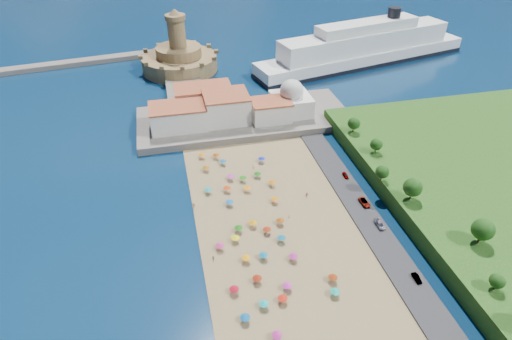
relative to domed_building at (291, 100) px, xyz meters
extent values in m
plane|color=#071938|center=(-30.00, -71.00, -8.97)|extent=(700.00, 700.00, 0.00)
cube|color=#59544C|center=(-20.00, 2.00, -7.47)|extent=(90.00, 36.00, 3.00)
cube|color=#59544C|center=(-42.00, 37.00, -7.77)|extent=(18.00, 70.00, 2.40)
cube|color=silver|center=(-48.00, -2.00, -1.47)|extent=(22.00, 14.00, 9.00)
cube|color=silver|center=(-28.00, 0.00, -0.47)|extent=(18.00, 16.00, 11.00)
cube|color=silver|center=(-10.00, -4.00, -1.97)|extent=(16.00, 12.00, 8.00)
cube|color=silver|center=(-36.00, 12.00, -0.97)|extent=(24.00, 14.00, 10.00)
cube|color=silver|center=(0.00, 0.00, -1.97)|extent=(16.00, 16.00, 8.00)
sphere|color=silver|center=(0.00, 0.00, 4.03)|extent=(10.00, 10.00, 10.00)
cylinder|color=silver|center=(0.00, 0.00, 7.83)|extent=(1.20, 1.20, 1.60)
cylinder|color=olive|center=(-42.00, 67.00, -4.97)|extent=(40.00, 40.00, 8.00)
cylinder|color=olive|center=(-42.00, 67.00, 1.53)|extent=(24.00, 24.00, 5.00)
cylinder|color=olive|center=(-42.00, 67.00, 11.03)|extent=(9.00, 9.00, 14.00)
cylinder|color=olive|center=(-42.00, 67.00, 19.23)|extent=(10.40, 10.40, 2.40)
cone|color=olive|center=(-42.00, 67.00, 21.93)|extent=(6.00, 6.00, 3.00)
cube|color=black|center=(58.78, 54.55, -7.93)|extent=(131.11, 48.36, 2.09)
cube|color=white|center=(58.78, 54.55, -5.10)|extent=(130.04, 47.74, 7.75)
cube|color=white|center=(58.78, 54.55, 3.94)|extent=(104.11, 38.53, 10.33)
cube|color=white|center=(58.78, 54.55, 11.68)|extent=(61.42, 25.41, 5.16)
cylinder|color=black|center=(75.54, 58.46, 16.85)|extent=(6.89, 6.89, 5.16)
cylinder|color=gray|center=(-42.35, -71.37, -7.72)|extent=(0.07, 0.07, 2.00)
cone|color=#BF2974|center=(-42.35, -71.37, -6.82)|extent=(2.50, 2.50, 0.60)
cylinder|color=gray|center=(-36.38, -24.43, -7.72)|extent=(0.07, 0.07, 2.00)
cone|color=#923D0D|center=(-36.38, -24.43, -6.82)|extent=(2.50, 2.50, 0.60)
cylinder|color=gray|center=(-30.09, -92.98, -7.72)|extent=(0.07, 0.07, 2.00)
cone|color=red|center=(-30.09, -92.98, -6.82)|extent=(2.50, 2.50, 0.60)
cylinder|color=gray|center=(-21.75, -54.68, -7.72)|extent=(0.07, 0.07, 2.00)
cone|color=orange|center=(-21.75, -54.68, -6.82)|extent=(2.50, 2.50, 0.60)
cylinder|color=gray|center=(-31.17, -64.21, -7.72)|extent=(0.07, 0.07, 2.00)
cone|color=orange|center=(-31.17, -64.21, -6.82)|extent=(2.50, 2.50, 0.60)
cylinder|color=gray|center=(-34.55, -29.13, -7.72)|extent=(0.07, 0.07, 2.00)
cone|color=#105D97|center=(-34.55, -29.13, -6.82)|extent=(2.50, 2.50, 0.60)
cylinder|color=gray|center=(-20.32, -45.62, -7.72)|extent=(0.07, 0.07, 2.00)
cone|color=orange|center=(-20.32, -45.62, -6.82)|extent=(2.50, 2.50, 0.60)
cylinder|color=gray|center=(-29.45, -40.88, -7.72)|extent=(0.07, 0.07, 2.00)
cone|color=#247B15|center=(-29.45, -40.88, -6.82)|extent=(2.50, 2.50, 0.60)
cylinder|color=gray|center=(-22.84, -65.07, -7.72)|extent=(0.07, 0.07, 2.00)
cone|color=#8E420C|center=(-22.84, -65.07, -6.82)|extent=(2.50, 2.50, 0.60)
cylinder|color=gray|center=(-15.50, -89.52, -7.72)|extent=(0.07, 0.07, 2.00)
cone|color=maroon|center=(-15.50, -89.52, -6.82)|extent=(2.50, 2.50, 0.60)
cylinder|color=gray|center=(-33.54, -39.06, -7.72)|extent=(0.07, 0.07, 2.00)
cone|color=#BA28A8|center=(-33.54, -39.06, -6.82)|extent=(2.50, 2.50, 0.60)
cylinder|color=gray|center=(-34.15, -102.56, -7.72)|extent=(0.07, 0.07, 2.00)
cone|color=#A72376|center=(-34.15, -102.56, -6.82)|extent=(2.50, 2.50, 0.60)
cylinder|color=gray|center=(-24.02, -39.71, -7.72)|extent=(0.07, 0.07, 2.00)
cone|color=#166311|center=(-24.02, -39.71, -6.82)|extent=(2.50, 2.50, 0.60)
cylinder|color=gray|center=(-24.52, -72.29, -7.72)|extent=(0.07, 0.07, 2.00)
cone|color=#0E6383|center=(-24.52, -72.29, -6.82)|extent=(2.50, 2.50, 0.60)
cylinder|color=gray|center=(-36.27, -52.86, -7.72)|extent=(0.07, 0.07, 2.00)
cone|color=#0D5BB4|center=(-36.27, -52.86, -6.82)|extent=(2.50, 2.50, 0.60)
cylinder|color=gray|center=(-35.77, -45.43, -7.72)|extent=(0.07, 0.07, 2.00)
cone|color=red|center=(-35.77, -45.43, -6.82)|extent=(2.50, 2.50, 0.60)
cylinder|color=gray|center=(-37.54, -69.40, -7.72)|extent=(0.07, 0.07, 2.00)
cone|color=#D9D40B|center=(-37.54, -69.40, -6.82)|extent=(2.50, 2.50, 0.60)
cylinder|color=gray|center=(-41.07, -31.75, -7.72)|extent=(0.07, 0.07, 2.00)
cone|color=#995C0D|center=(-41.07, -31.75, -6.82)|extent=(2.50, 2.50, 0.60)
cylinder|color=gray|center=(-41.47, -23.11, -7.72)|extent=(0.07, 0.07, 2.00)
cone|color=orange|center=(-41.47, -23.11, -6.82)|extent=(2.50, 2.50, 0.60)
cylinder|color=gray|center=(-20.37, -30.71, -7.72)|extent=(0.07, 0.07, 2.00)
cone|color=#0E22B9|center=(-20.37, -30.71, -6.82)|extent=(2.50, 2.50, 0.60)
cylinder|color=gray|center=(-16.70, -93.99, -7.72)|extent=(0.07, 0.07, 2.00)
cone|color=#119D87|center=(-16.70, -93.99, -6.82)|extent=(2.50, 2.50, 0.60)
cylinder|color=gray|center=(-42.14, -44.84, -7.72)|extent=(0.07, 0.07, 2.00)
cone|color=#11989F|center=(-42.14, -44.84, -6.82)|extent=(2.50, 2.50, 0.60)
cylinder|color=gray|center=(-35.02, -93.49, -7.72)|extent=(0.07, 0.07, 2.00)
cone|color=#119D98|center=(-35.02, -93.49, -6.82)|extent=(2.50, 2.50, 0.60)
cylinder|color=gray|center=(-41.28, -87.46, -7.72)|extent=(0.07, 0.07, 2.00)
cone|color=#A60D1E|center=(-41.28, -87.46, -6.82)|extent=(2.50, 2.50, 0.60)
cylinder|color=gray|center=(-36.14, -77.66, -7.72)|extent=(0.07, 0.07, 2.00)
cone|color=orange|center=(-36.14, -77.66, -6.82)|extent=(2.50, 2.50, 0.60)
cylinder|color=gray|center=(-34.80, -85.38, -7.72)|extent=(0.07, 0.07, 2.00)
cone|color=maroon|center=(-34.80, -85.38, -6.82)|extent=(2.50, 2.50, 0.60)
cylinder|color=gray|center=(-27.75, -67.96, -7.72)|extent=(0.07, 0.07, 2.00)
cone|color=maroon|center=(-27.75, -67.96, -6.82)|extent=(2.50, 2.50, 0.60)
cylinder|color=gray|center=(-27.84, -89.39, -7.72)|extent=(0.07, 0.07, 2.00)
cone|color=#BA2896|center=(-27.84, -89.39, -6.82)|extent=(2.50, 2.50, 0.60)
cylinder|color=gray|center=(-35.80, -65.38, -7.72)|extent=(0.07, 0.07, 2.00)
cone|color=#186912|center=(-35.80, -65.38, -6.82)|extent=(2.50, 2.50, 0.60)
cylinder|color=gray|center=(-23.38, -80.02, -7.72)|extent=(0.07, 0.07, 2.00)
cone|color=#AC257E|center=(-23.38, -80.02, -6.82)|extent=(2.50, 2.50, 0.60)
cylinder|color=gray|center=(-29.21, -46.90, -7.72)|extent=(0.07, 0.07, 2.00)
cone|color=orange|center=(-29.21, -46.90, -6.82)|extent=(2.50, 2.50, 0.60)
cylinder|color=gray|center=(-40.26, -96.34, -7.72)|extent=(0.07, 0.07, 2.00)
cone|color=#0B538F|center=(-40.26, -96.34, -6.82)|extent=(2.50, 2.50, 0.60)
cylinder|color=gray|center=(-31.26, -77.72, -7.72)|extent=(0.07, 0.07, 2.00)
cone|color=#0F688C|center=(-31.26, -77.72, -6.82)|extent=(2.50, 2.50, 0.60)
imported|color=tan|center=(-47.54, -51.02, -7.88)|extent=(1.24, 0.96, 1.70)
imported|color=tan|center=(-44.89, -75.16, -7.86)|extent=(0.81, 0.95, 1.73)
imported|color=tan|center=(-19.48, -63.15, -7.82)|extent=(0.71, 0.79, 1.81)
imported|color=tan|center=(-24.27, -33.68, -7.88)|extent=(1.01, 1.25, 1.69)
imported|color=tan|center=(-10.63, -53.94, -7.88)|extent=(1.65, 0.92, 1.70)
imported|color=gray|center=(6.00, -73.10, -7.57)|extent=(2.05, 4.90, 1.41)
imported|color=gray|center=(6.00, -46.89, -7.66)|extent=(1.58, 3.63, 1.22)
imported|color=gray|center=(6.00, -62.27, -7.57)|extent=(2.55, 5.14, 1.40)
imported|color=gray|center=(6.00, -94.28, -7.67)|extent=(1.29, 3.65, 1.20)
cylinder|color=#382314|center=(19.16, -104.93, -1.94)|extent=(0.50, 0.50, 2.06)
sphere|color=#14380F|center=(19.16, -104.93, -0.09)|extent=(3.71, 3.71, 3.71)
cylinder|color=#382314|center=(25.61, -90.14, -1.31)|extent=(0.50, 0.50, 3.32)
sphere|color=#14380F|center=(25.61, -90.14, 1.68)|extent=(5.98, 5.98, 5.98)
cylinder|color=#382314|center=(17.16, -69.04, -1.37)|extent=(0.50, 0.50, 3.22)
sphere|color=#14380F|center=(17.16, -69.04, 1.53)|extent=(5.79, 5.79, 5.79)
cylinder|color=#382314|center=(12.86, -58.11, -1.75)|extent=(0.50, 0.50, 2.45)
sphere|color=#14380F|center=(12.86, -58.11, 0.45)|extent=(4.41, 4.41, 4.41)
cylinder|color=#382314|center=(18.63, -42.11, -1.75)|extent=(0.50, 0.50, 2.44)
sphere|color=#14380F|center=(18.63, -42.11, 0.44)|extent=(4.40, 4.40, 4.40)
cylinder|color=#382314|center=(16.96, -26.38, -1.65)|extent=(0.50, 0.50, 2.65)
sphere|color=#14380F|center=(16.96, -26.38, 0.74)|extent=(4.77, 4.77, 4.77)
camera|label=1|loc=(-51.94, -158.25, 79.35)|focal=30.00mm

